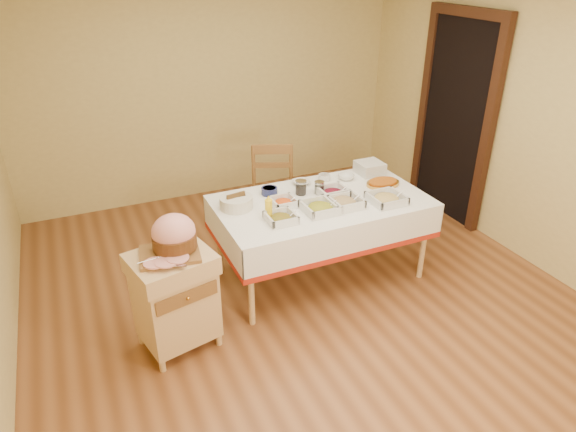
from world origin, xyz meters
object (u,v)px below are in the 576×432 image
(plate_stack, at_px, (370,168))
(brass_platter, at_px, (383,183))
(bread_basket, at_px, (236,202))
(dining_table, at_px, (321,217))
(mustard_bottle, at_px, (269,207))
(butcher_cart, at_px, (175,296))
(dining_chair, at_px, (273,195))
(ham_on_board, at_px, (173,237))
(preserve_jar_left, at_px, (301,188))
(preserve_jar_right, at_px, (319,188))

(plate_stack, bearing_deg, brass_platter, -96.83)
(bread_basket, bearing_deg, dining_table, -12.06)
(mustard_bottle, distance_m, brass_platter, 1.21)
(butcher_cart, xyz_separation_m, dining_chair, (1.27, 1.20, 0.06))
(dining_chair, distance_m, ham_on_board, 1.74)
(dining_chair, bearing_deg, butcher_cart, -136.75)
(brass_platter, bearing_deg, preserve_jar_left, 170.66)
(dining_table, relative_size, ham_on_board, 4.19)
(dining_chair, xyz_separation_m, bread_basket, (-0.59, -0.62, 0.31))
(ham_on_board, height_order, brass_platter, ham_on_board)
(butcher_cart, xyz_separation_m, ham_on_board, (0.04, 0.03, 0.46))
(preserve_jar_right, relative_size, mustard_bottle, 0.60)
(ham_on_board, height_order, mustard_bottle, ham_on_board)
(bread_basket, relative_size, plate_stack, 1.18)
(ham_on_board, xyz_separation_m, preserve_jar_left, (1.25, 0.57, -0.09))
(preserve_jar_left, relative_size, bread_basket, 0.47)
(mustard_bottle, bearing_deg, dining_table, 11.14)
(ham_on_board, bearing_deg, brass_platter, 12.24)
(ham_on_board, distance_m, brass_platter, 2.07)
(butcher_cart, distance_m, ham_on_board, 0.47)
(bread_basket, bearing_deg, butcher_cart, -140.10)
(butcher_cart, distance_m, dining_chair, 1.75)
(dining_chair, relative_size, preserve_jar_right, 8.65)
(preserve_jar_left, bearing_deg, mustard_bottle, -145.81)
(ham_on_board, xyz_separation_m, preserve_jar_right, (1.41, 0.51, -0.10))
(dining_chair, height_order, bread_basket, dining_chair)
(dining_table, bearing_deg, preserve_jar_right, 71.30)
(butcher_cart, height_order, ham_on_board, ham_on_board)
(mustard_bottle, distance_m, plate_stack, 1.31)
(bread_basket, height_order, plate_stack, bread_basket)
(dining_table, distance_m, preserve_jar_right, 0.25)
(dining_table, height_order, ham_on_board, ham_on_board)
(dining_chair, bearing_deg, preserve_jar_right, -74.72)
(dining_chair, bearing_deg, preserve_jar_left, -87.86)
(butcher_cart, height_order, dining_chair, dining_chair)
(butcher_cart, height_order, plate_stack, plate_stack)
(ham_on_board, bearing_deg, mustard_bottle, 18.62)
(preserve_jar_left, height_order, brass_platter, preserve_jar_left)
(mustard_bottle, bearing_deg, bread_basket, 125.67)
(ham_on_board, height_order, plate_stack, ham_on_board)
(dining_table, xyz_separation_m, plate_stack, (0.70, 0.34, 0.22))
(ham_on_board, distance_m, preserve_jar_right, 1.50)
(dining_table, distance_m, mustard_bottle, 0.60)
(butcher_cart, distance_m, preserve_jar_right, 1.59)
(dining_table, height_order, butcher_cart, butcher_cart)
(ham_on_board, bearing_deg, dining_table, 15.75)
(dining_table, xyz_separation_m, mustard_bottle, (-0.53, -0.11, 0.25))
(dining_table, xyz_separation_m, butcher_cart, (-1.41, -0.42, -0.15))
(mustard_bottle, height_order, brass_platter, mustard_bottle)
(bread_basket, distance_m, brass_platter, 1.39)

